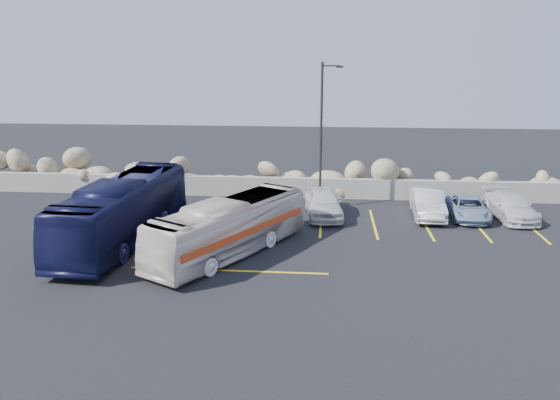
# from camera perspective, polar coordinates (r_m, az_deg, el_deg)

# --- Properties ---
(ground) EXTENTS (90.00, 90.00, 0.00)m
(ground) POSITION_cam_1_polar(r_m,az_deg,el_deg) (21.79, -2.88, -7.68)
(ground) COLOR black
(ground) RESTS_ON ground
(seawall) EXTENTS (60.00, 0.40, 1.20)m
(seawall) POSITION_cam_1_polar(r_m,az_deg,el_deg) (32.97, -0.11, 1.35)
(seawall) COLOR gray
(seawall) RESTS_ON ground
(riprap_pile) EXTENTS (54.00, 2.80, 2.60)m
(riprap_pile) POSITION_cam_1_polar(r_m,az_deg,el_deg) (33.98, 0.07, 2.98)
(riprap_pile) COLOR #8B745B
(riprap_pile) RESTS_ON ground
(parking_lines) EXTENTS (18.16, 9.36, 0.01)m
(parking_lines) POSITION_cam_1_polar(r_m,az_deg,el_deg) (26.89, 8.61, -3.34)
(parking_lines) COLOR yellow
(parking_lines) RESTS_ON ground
(lamppost) EXTENTS (1.14, 0.18, 8.00)m
(lamppost) POSITION_cam_1_polar(r_m,az_deg,el_deg) (29.70, 4.42, 7.04)
(lamppost) COLOR #2B2926
(lamppost) RESTS_ON ground
(vintage_bus) EXTENTS (6.13, 8.61, 2.44)m
(vintage_bus) POSITION_cam_1_polar(r_m,az_deg,el_deg) (23.46, -5.30, -2.87)
(vintage_bus) COLOR silver
(vintage_bus) RESTS_ON ground
(tour_coach) EXTENTS (3.15, 10.64, 2.93)m
(tour_coach) POSITION_cam_1_polar(r_m,az_deg,el_deg) (25.98, -16.04, -1.07)
(tour_coach) COLOR #101236
(tour_coach) RESTS_ON ground
(car_a) EXTENTS (2.25, 4.63, 1.52)m
(car_a) POSITION_cam_1_polar(r_m,az_deg,el_deg) (29.04, 4.58, -0.27)
(car_a) COLOR silver
(car_a) RESTS_ON ground
(car_b) EXTENTS (1.73, 4.43, 1.44)m
(car_b) POSITION_cam_1_polar(r_m,az_deg,el_deg) (29.98, 15.17, -0.35)
(car_b) COLOR silver
(car_b) RESTS_ON ground
(car_c) EXTENTS (2.18, 4.56, 1.28)m
(car_c) POSITION_cam_1_polar(r_m,az_deg,el_deg) (31.13, 22.95, -0.62)
(car_c) COLOR silver
(car_c) RESTS_ON ground
(car_d) EXTENTS (2.02, 4.07, 1.11)m
(car_d) POSITION_cam_1_polar(r_m,az_deg,el_deg) (30.36, 19.05, -0.79)
(car_d) COLOR #7D97B1
(car_d) RESTS_ON ground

